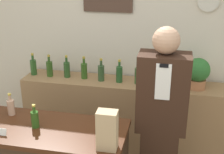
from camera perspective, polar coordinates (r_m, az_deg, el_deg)
back_wall at (r=3.67m, az=1.96°, el=7.17°), size 5.20×0.09×2.70m
back_shelf at (r=3.75m, az=1.90°, el=-7.32°), size 2.34×0.41×0.91m
shopkeeper at (r=2.84m, az=8.93°, el=-8.24°), size 0.44×0.27×1.73m
potted_plant at (r=3.44m, az=15.42°, el=0.82°), size 0.25×0.25×0.34m
paper_bag at (r=2.24m, az=-0.89°, el=-9.73°), size 0.15×0.11×0.30m
tape_dispenser at (r=2.30m, az=-0.28°, el=-12.53°), size 0.09×0.06×0.07m
price_card_right at (r=2.61m, az=-19.64°, el=-9.42°), size 0.09×0.02×0.06m
counter_bottle_1 at (r=2.87m, az=-18.00°, el=-5.19°), size 0.06×0.06×0.20m
counter_bottle_2 at (r=2.61m, az=-13.92°, el=-7.42°), size 0.06×0.06×0.20m
shelf_bottle_0 at (r=3.85m, az=-14.17°, el=1.84°), size 0.07×0.07×0.27m
shelf_bottle_1 at (r=3.75m, az=-11.35°, el=1.59°), size 0.07×0.07×0.27m
shelf_bottle_2 at (r=3.69m, az=-8.25°, el=1.45°), size 0.07×0.07×0.27m
shelf_bottle_3 at (r=3.63m, az=-5.12°, el=1.24°), size 0.07×0.07×0.27m
shelf_bottle_4 at (r=3.55m, az=-2.00°, el=0.84°), size 0.07×0.07×0.27m
shelf_bottle_5 at (r=3.51m, az=1.34°, el=0.61°), size 0.07×0.07×0.27m
shelf_bottle_6 at (r=3.48m, az=4.75°, el=0.35°), size 0.07×0.07×0.27m
shelf_bottle_7 at (r=3.47m, az=8.20°, el=0.13°), size 0.07×0.07×0.27m
shelf_bottle_8 at (r=3.47m, az=11.67°, el=-0.12°), size 0.07×0.07×0.27m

